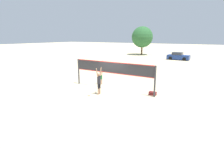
{
  "coord_description": "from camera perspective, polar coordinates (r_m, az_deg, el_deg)",
  "views": [
    {
      "loc": [
        7.37,
        -12.3,
        4.44
      ],
      "look_at": [
        0.0,
        0.0,
        1.31
      ],
      "focal_mm": 28.0,
      "sensor_mm": 36.0,
      "label": 1
    }
  ],
  "objects": [
    {
      "name": "player_spiker",
      "position": [
        13.52,
        -4.29,
        -1.97
      ],
      "size": [
        0.28,
        0.7,
        2.11
      ],
      "rotation": [
        0.0,
        0.0,
        1.57
      ],
      "color": "tan",
      "rests_on": "ground_plane"
    },
    {
      "name": "player_blocker",
      "position": [
        16.26,
        -3.61,
        0.84
      ],
      "size": [
        0.28,
        0.72,
        2.28
      ],
      "rotation": [
        0.0,
        0.0,
        -1.57
      ],
      "color": "tan",
      "rests_on": "ground_plane"
    },
    {
      "name": "tree_left_cluster",
      "position": [
        44.07,
        9.83,
        11.95
      ],
      "size": [
        5.1,
        5.1,
        6.86
      ],
      "color": "brown",
      "rests_on": "ground_plane"
    },
    {
      "name": "volleyball",
      "position": [
        13.5,
        -7.47,
        -6.5
      ],
      "size": [
        0.22,
        0.22,
        0.22
      ],
      "color": "silver",
      "rests_on": "ground_plane"
    },
    {
      "name": "volleyball_net",
      "position": [
        14.6,
        -0.0,
        1.32
      ],
      "size": [
        7.51,
        0.14,
        2.38
      ],
      "color": "#38383D",
      "rests_on": "ground_plane"
    },
    {
      "name": "gear_bag",
      "position": [
        13.91,
        13.12,
        -6.05
      ],
      "size": [
        0.54,
        0.36,
        0.27
      ],
      "color": "maroon",
      "rests_on": "ground_plane"
    },
    {
      "name": "ground_plane",
      "position": [
        15.01,
        -0.0,
        -4.89
      ],
      "size": [
        200.0,
        200.0,
        0.0
      ],
      "primitive_type": "plane",
      "color": "beige"
    },
    {
      "name": "parked_car_near",
      "position": [
        36.38,
        20.8,
        5.55
      ],
      "size": [
        4.14,
        2.14,
        1.47
      ],
      "rotation": [
        0.0,
        0.0,
        -0.04
      ],
      "color": "navy",
      "rests_on": "ground_plane"
    }
  ]
}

